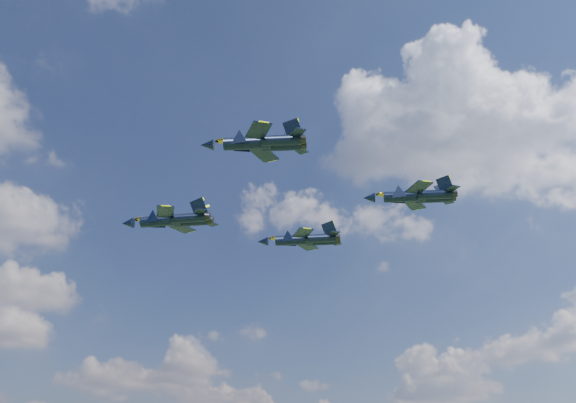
# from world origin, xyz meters

# --- Properties ---
(jet_lead) EXTENTS (14.72, 14.63, 3.99)m
(jet_lead) POSITION_xyz_m (-21.87, 11.86, 61.86)
(jet_lead) COLOR black
(jet_left) EXTENTS (14.22, 12.44, 3.65)m
(jet_left) POSITION_xyz_m (-21.67, -16.11, 64.29)
(jet_left) COLOR black
(jet_right) EXTENTS (14.99, 13.96, 3.95)m
(jet_right) POSITION_xyz_m (4.35, 10.75, 63.24)
(jet_right) COLOR black
(jet_slot) EXTENTS (14.05, 12.46, 3.62)m
(jet_slot) POSITION_xyz_m (6.35, -16.97, 62.79)
(jet_slot) COLOR black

